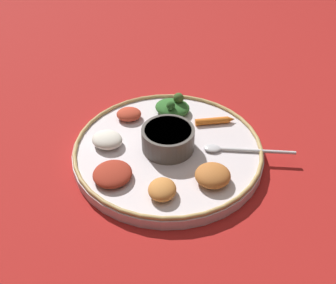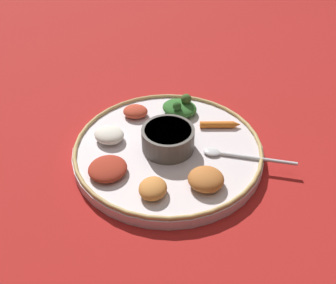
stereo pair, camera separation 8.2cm
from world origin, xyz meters
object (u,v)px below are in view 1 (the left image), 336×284
(carrot_near_spoon, at_px, (215,121))
(center_bowl, at_px, (168,138))
(spoon, at_px, (235,150))
(greens_pile, at_px, (173,107))

(carrot_near_spoon, bearing_deg, center_bowl, 109.60)
(spoon, height_order, carrot_near_spoon, carrot_near_spoon)
(greens_pile, height_order, carrot_near_spoon, greens_pile)
(spoon, bearing_deg, carrot_near_spoon, 0.15)
(spoon, height_order, greens_pile, greens_pile)
(center_bowl, bearing_deg, greens_pile, -24.37)
(spoon, xyz_separation_m, greens_pile, (0.17, 0.07, 0.01))
(spoon, bearing_deg, center_bowl, 66.09)
(center_bowl, xyz_separation_m, greens_pile, (0.11, -0.05, -0.01))
(center_bowl, relative_size, greens_pile, 1.04)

